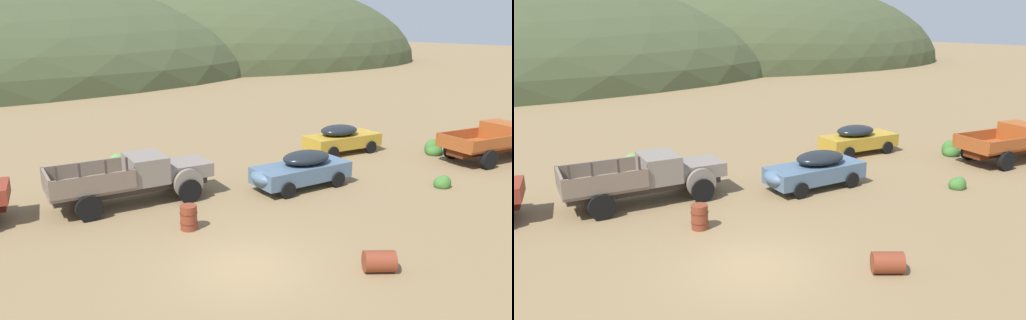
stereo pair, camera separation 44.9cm
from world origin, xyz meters
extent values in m
plane|color=olive|center=(0.00, 0.00, 0.00)|extent=(300.00, 300.00, 0.00)
ellipsoid|color=#424C2D|center=(28.89, 78.25, 0.00)|extent=(89.35, 60.39, 32.35)
cube|color=#B7B2A8|center=(-6.00, 7.12, 1.09)|extent=(0.17, 1.21, 0.44)
cube|color=#3D322D|center=(-1.62, 6.88, 0.66)|extent=(6.04, 1.26, 0.36)
cube|color=slate|center=(0.59, 7.00, 1.11)|extent=(1.98, 1.77, 0.55)
cube|color=#B7B2A8|center=(1.47, 7.04, 1.09)|extent=(0.14, 1.15, 0.44)
cylinder|color=slate|center=(0.39, 5.99, 0.76)|extent=(1.21, 0.24, 1.20)
cylinder|color=slate|center=(0.28, 7.97, 0.76)|extent=(1.21, 0.24, 1.20)
cube|color=slate|center=(-1.05, 6.91, 1.36)|extent=(1.49, 1.99, 1.05)
cube|color=black|center=(-0.43, 6.94, 1.57)|extent=(0.14, 1.63, 0.59)
cube|color=#746354|center=(-3.26, 6.79, 0.90)|extent=(3.13, 2.17, 0.12)
cube|color=#746354|center=(-3.20, 5.79, 1.31)|extent=(3.03, 0.26, 0.70)
cube|color=#746354|center=(-3.31, 7.79, 1.31)|extent=(3.03, 0.26, 0.70)
cube|color=#746354|center=(-4.71, 6.71, 1.31)|extent=(0.21, 2.01, 0.70)
cube|color=#3D322D|center=(-4.41, 5.72, 1.91)|extent=(0.08, 0.08, 0.50)
cube|color=#3D322D|center=(-3.66, 5.76, 1.91)|extent=(0.08, 0.08, 0.50)
cube|color=#3D322D|center=(-2.75, 5.81, 1.91)|extent=(0.08, 0.08, 0.50)
cube|color=#3D322D|center=(-1.99, 5.85, 1.91)|extent=(0.08, 0.08, 0.50)
cylinder|color=black|center=(0.39, 5.94, 0.48)|extent=(0.97, 0.33, 0.96)
cylinder|color=black|center=(0.28, 8.03, 0.48)|extent=(0.97, 0.33, 0.96)
cylinder|color=black|center=(-3.45, 5.73, 0.48)|extent=(0.97, 0.33, 0.96)
cylinder|color=black|center=(-3.56, 7.82, 0.48)|extent=(0.97, 0.33, 0.96)
cube|color=slate|center=(5.34, 5.55, 0.68)|extent=(4.47, 2.17, 0.68)
ellipsoid|color=black|center=(5.60, 5.58, 1.28)|extent=(2.39, 1.75, 0.57)
ellipsoid|color=slate|center=(3.41, 5.36, 0.75)|extent=(1.09, 1.48, 0.61)
cylinder|color=black|center=(3.92, 6.28, 0.34)|extent=(0.70, 0.27, 0.68)
cylinder|color=black|center=(4.10, 4.55, 0.34)|extent=(0.70, 0.27, 0.68)
cylinder|color=black|center=(6.59, 6.55, 0.34)|extent=(0.70, 0.27, 0.68)
cylinder|color=black|center=(6.76, 4.82, 0.34)|extent=(0.70, 0.27, 0.68)
cube|color=#B28928|center=(10.52, 9.60, 0.68)|extent=(4.29, 1.92, 0.68)
ellipsoid|color=black|center=(10.27, 9.59, 1.28)|extent=(2.26, 1.62, 0.57)
ellipsoid|color=#B28928|center=(12.42, 9.69, 0.75)|extent=(0.99, 1.42, 0.61)
cylinder|color=black|center=(11.87, 8.80, 0.34)|extent=(0.69, 0.23, 0.68)
cylinder|color=black|center=(11.79, 10.52, 0.34)|extent=(0.69, 0.23, 0.68)
cylinder|color=black|center=(9.26, 8.67, 0.34)|extent=(0.69, 0.23, 0.68)
cylinder|color=black|center=(9.18, 10.40, 0.34)|extent=(0.69, 0.23, 0.68)
cube|color=#51220D|center=(16.85, 4.87, 0.66)|extent=(6.03, 1.07, 0.36)
cylinder|color=#A34C1E|center=(18.81, 5.96, 0.76)|extent=(1.20, 0.19, 1.20)
cube|color=#A34C1E|center=(17.42, 4.88, 1.36)|extent=(1.41, 2.09, 1.05)
cube|color=#97471E|center=(15.20, 4.86, 0.90)|extent=(3.06, 2.20, 0.12)
cube|color=#97471E|center=(15.21, 3.77, 1.23)|extent=(3.04, 0.13, 0.55)
cube|color=#97471E|center=(15.20, 5.94, 1.23)|extent=(3.04, 0.13, 0.55)
cube|color=#97471E|center=(13.75, 4.84, 1.23)|extent=(0.12, 2.17, 0.55)
cylinder|color=black|center=(18.81, 6.02, 0.48)|extent=(0.96, 0.29, 0.96)
cylinder|color=black|center=(14.96, 3.72, 0.48)|extent=(0.96, 0.29, 0.96)
cylinder|color=black|center=(14.94, 5.98, 0.48)|extent=(0.96, 0.29, 0.96)
cylinder|color=brown|center=(3.31, -1.90, 0.31)|extent=(1.07, 0.94, 0.62)
cylinder|color=brown|center=(-0.53, 3.40, 0.43)|extent=(0.58, 0.58, 0.87)
torus|color=#552315|center=(-0.53, 3.40, 0.61)|extent=(0.62, 0.62, 0.03)
torus|color=#552315|center=(-0.53, 3.40, 0.26)|extent=(0.62, 0.62, 0.03)
ellipsoid|color=#5B8E42|center=(-1.37, 11.31, 0.29)|extent=(1.16, 1.05, 1.05)
ellipsoid|color=#5B8E42|center=(-1.44, 11.31, 0.22)|extent=(0.91, 0.82, 0.80)
ellipsoid|color=#5B8E42|center=(-1.25, 11.32, 0.33)|extent=(1.12, 1.01, 1.20)
ellipsoid|color=#3D702D|center=(10.79, 2.75, 0.17)|extent=(0.75, 0.68, 0.61)
ellipsoid|color=#3D702D|center=(10.78, 2.69, 0.13)|extent=(0.65, 0.58, 0.46)
ellipsoid|color=#3D702D|center=(10.83, 2.69, 0.19)|extent=(0.64, 0.57, 0.70)
ellipsoid|color=#3D702D|center=(14.77, 7.13, 0.21)|extent=(0.79, 0.71, 0.78)
ellipsoid|color=#3D702D|center=(14.87, 7.18, 0.28)|extent=(0.97, 0.88, 1.03)
ellipsoid|color=#3D702D|center=(14.72, 6.94, 0.18)|extent=(0.93, 0.84, 0.67)
camera|label=1|loc=(-5.52, -11.55, 6.79)|focal=34.25mm
camera|label=2|loc=(-5.12, -11.75, 6.79)|focal=34.25mm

